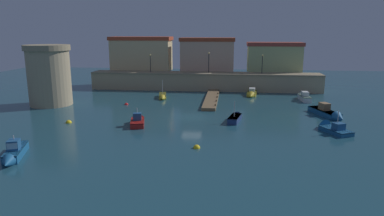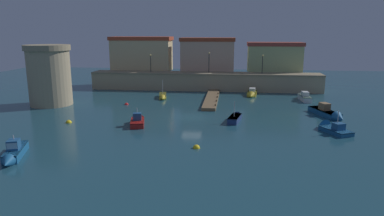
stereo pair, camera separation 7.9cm
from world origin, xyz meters
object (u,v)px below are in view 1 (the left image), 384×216
Objects in this scene: moored_boat_7 at (236,118)px; mooring_buoy_0 at (69,123)px; quay_lamp_1 at (209,59)px; mooring_buoy_2 at (126,105)px; moored_boat_2 at (330,128)px; moored_boat_4 at (252,93)px; mooring_buoy_1 at (197,148)px; quay_lamp_0 at (150,60)px; moored_boat_1 at (163,96)px; quay_lamp_2 at (262,61)px; moored_boat_6 at (329,113)px; moored_boat_5 at (138,121)px; moored_boat_0 at (14,153)px; moored_boat_3 at (304,97)px; fortress_tower at (49,75)px.

moored_boat_7 is 6.17× the size of mooring_buoy_0.
mooring_buoy_2 is at bearing -127.63° from quay_lamp_1.
moored_boat_7 is (-10.41, 3.35, 0.06)m from moored_boat_2.
moored_boat_4 is 7.95× the size of mooring_buoy_1.
mooring_buoy_0 is at bearing 155.75° from mooring_buoy_1.
moored_boat_1 is at bearing -65.99° from quay_lamp_0.
quay_lamp_2 is at bearing 165.46° from moored_boat_4.
moored_boat_6 reaches higher than mooring_buoy_0.
moored_boat_7 is 11.36m from mooring_buoy_1.
moored_boat_6 is (23.54, 6.38, 0.01)m from moored_boat_5.
moored_boat_0 is (-24.10, -37.61, -5.04)m from quay_lamp_2.
quay_lamp_2 is 23.43m from moored_boat_7.
quay_lamp_0 is 34.06m from moored_boat_6.
quay_lamp_0 reaches higher than mooring_buoy_0.
mooring_buoy_0 is 1.23× the size of mooring_buoy_2.
mooring_buoy_2 is at bearing 76.98° from moored_boat_7.
moored_boat_0 is 0.80× the size of moored_boat_6.
moored_boat_5 reaches higher than mooring_buoy_1.
moored_boat_1 is 22.88m from moored_boat_3.
fortress_tower reaches higher than quay_lamp_2.
mooring_buoy_0 is (-31.97, -6.76, -0.44)m from moored_boat_6.
moored_boat_4 is (22.08, 32.50, -0.12)m from moored_boat_0.
quay_lamp_2 is 19.77m from moored_boat_1.
quay_lamp_2 is 5.12× the size of mooring_buoy_1.
moored_boat_3 is at bearing -16.13° from quay_lamp_0.
fortress_tower is 23.47m from moored_boat_0.
quay_lamp_0 is at bearing 180.00° from quay_lamp_1.
moored_boat_3 is at bearing 59.63° from mooring_buoy_1.
moored_boat_5 is (-16.51, -25.33, -5.11)m from quay_lamp_2.
quay_lamp_0 is 11.04m from quay_lamp_1.
quay_lamp_0 is at bearing -98.14° from moored_boat_4.
moored_boat_6 is (39.36, -2.96, -4.06)m from fortress_tower.
quay_lamp_0 reaches higher than moored_boat_5.
quay_lamp_0 is 37.10m from moored_boat_2.
mooring_buoy_2 is at bearing 10.45° from moored_boat_5.
moored_boat_6 is at bearing -38.92° from moored_boat_2.
moored_boat_6 is 12.42m from moored_boat_7.
mooring_buoy_0 is at bearing -99.13° from quay_lamp_0.
mooring_buoy_2 is at bearing 41.84° from moored_boat_2.
moored_boat_2 is at bearing -14.35° from fortress_tower.
moored_boat_2 is 0.91× the size of moored_boat_4.
quay_lamp_2 reaches higher than moored_boat_5.
moored_boat_2 is 1.10× the size of moored_boat_7.
moored_boat_4 is at bearing 2.37° from moored_boat_7.
moored_boat_5 is 6.14× the size of mooring_buoy_0.
quay_lamp_2 is at bearing -0.51° from moored_boat_7.
moored_boat_1 is 1.07× the size of moored_boat_5.
quay_lamp_1 reaches higher than moored_boat_3.
quay_lamp_2 is 26.75m from moored_boat_2.
moored_boat_1 is at bearing -12.51° from moored_boat_5.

